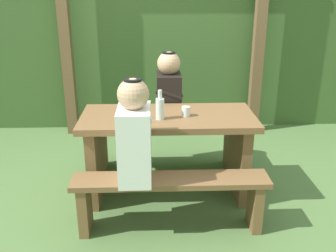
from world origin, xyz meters
name	(u,v)px	position (x,y,z in m)	size (l,w,h in m)	color
ground_plane	(168,193)	(0.00, 0.00, 0.00)	(12.00, 12.00, 0.00)	#50713C
hedge_backdrop	(162,46)	(0.00, 2.10, 0.95)	(6.40, 0.86, 1.89)	#3C5C2A
pergola_post_left	(65,39)	(-1.10, 1.50, 1.13)	(0.12, 0.12, 2.26)	brown
pergola_post_right	(259,38)	(1.10, 1.50, 1.13)	(0.12, 0.12, 2.26)	brown
picnic_table	(168,141)	(0.00, 0.00, 0.49)	(1.40, 0.64, 0.72)	brown
bench_near	(171,192)	(0.00, -0.51, 0.30)	(1.40, 0.24, 0.42)	brown
bench_far	(166,138)	(0.00, 0.51, 0.30)	(1.40, 0.24, 0.42)	brown
person_white_shirt	(135,135)	(-0.24, -0.51, 0.75)	(0.25, 0.35, 0.72)	white
person_black_coat	(169,94)	(0.03, 0.51, 0.75)	(0.25, 0.35, 0.72)	black
drinking_glass	(186,111)	(0.14, -0.03, 0.76)	(0.07, 0.07, 0.08)	silver
bottle_left	(160,108)	(-0.07, -0.09, 0.81)	(0.07, 0.07, 0.23)	silver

